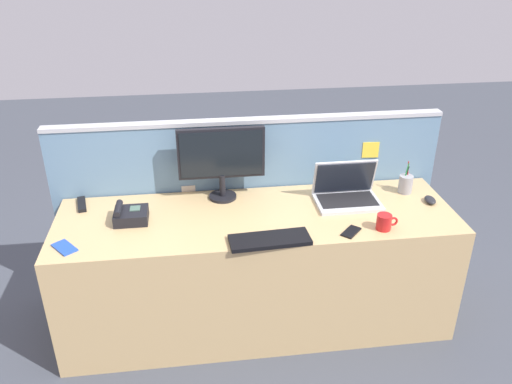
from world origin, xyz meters
The scene contains 13 objects.
ground_plane centered at (0.00, 0.00, 0.00)m, with size 10.00×10.00×0.00m, color #424751.
desk centered at (0.00, 0.00, 0.37)m, with size 2.22×0.68×0.73m, color tan.
cubicle_divider centered at (0.00, 0.38, 0.58)m, with size 2.36×0.08×1.16m.
desktop_monitor centered at (-0.17, 0.25, 0.99)m, with size 0.50×0.16×0.43m.
laptop centered at (0.54, 0.10, 0.79)m, with size 0.37×0.26×0.24m.
desk_phone centered at (-0.69, 0.03, 0.77)m, with size 0.18×0.16×0.10m.
keyboard_main centered at (0.03, -0.28, 0.74)m, with size 0.41×0.15×0.02m, color black.
computer_mouse_right_hand centered at (1.02, 0.02, 0.75)m, with size 0.06×0.10×0.03m, color #232328.
pen_cup centered at (0.92, 0.16, 0.79)m, with size 0.08×0.08×0.19m.
cell_phone_black_slab centered at (0.46, -0.25, 0.73)m, with size 0.06×0.12×0.01m, color black.
cell_phone_blue_case centered at (-1.00, -0.21, 0.73)m, with size 0.08×0.14×0.01m, color blue.
tv_remote centered at (-0.98, 0.24, 0.74)m, with size 0.04×0.17×0.02m, color black.
coffee_mug centered at (0.65, -0.23, 0.77)m, with size 0.12×0.08×0.09m.
Camera 1 is at (-0.34, -2.49, 2.15)m, focal length 36.39 mm.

